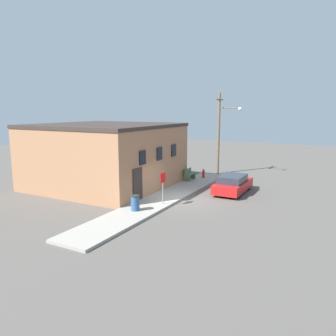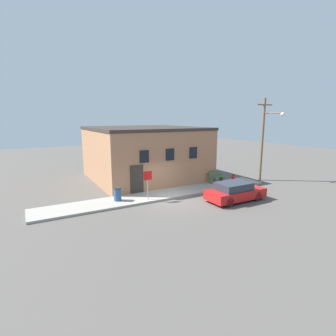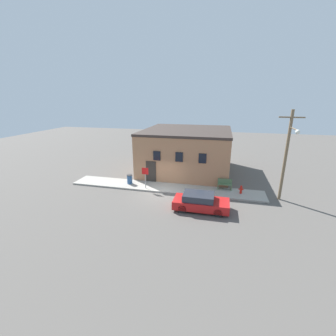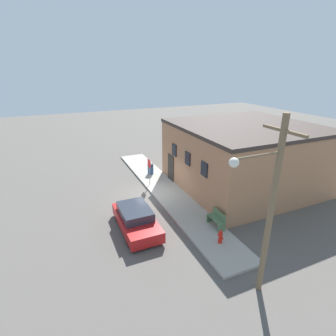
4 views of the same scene
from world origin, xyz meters
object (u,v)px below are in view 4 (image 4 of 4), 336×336
at_px(bench, 217,219).
at_px(trash_bin, 151,169).
at_px(utility_pole, 268,205).
at_px(fire_hydrant, 220,237).
at_px(stop_sign, 149,167).
at_px(parked_car, 136,219).

bearing_deg(bench, trash_bin, -175.48).
bearing_deg(utility_pole, fire_hydrant, 173.94).
height_order(trash_bin, utility_pole, utility_pole).
bearing_deg(stop_sign, fire_hydrant, 5.38).
bearing_deg(trash_bin, parked_car, -26.06).
relative_size(bench, trash_bin, 1.40).
relative_size(stop_sign, bench, 1.57).
bearing_deg(utility_pole, trash_bin, 178.74).
height_order(stop_sign, utility_pole, utility_pole).
bearing_deg(trash_bin, utility_pole, -1.26).
distance_m(utility_pole, parked_car, 7.71).
distance_m(trash_bin, parked_car, 7.90).
bearing_deg(utility_pole, stop_sign, -177.66).
distance_m(bench, trash_bin, 8.90).
bearing_deg(trash_bin, bench, 4.52).
distance_m(stop_sign, bench, 7.22).
relative_size(fire_hydrant, parked_car, 0.18).
relative_size(bench, parked_car, 0.30).
bearing_deg(parked_car, stop_sign, 152.61).
bearing_deg(fire_hydrant, parked_car, -131.90).
bearing_deg(bench, parked_car, -113.08).
bearing_deg(parked_car, fire_hydrant, 48.10).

